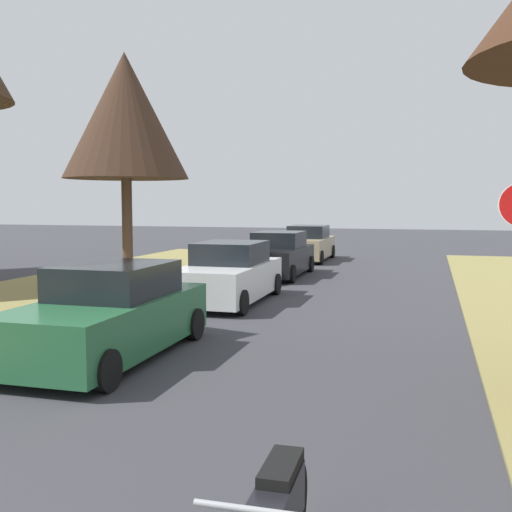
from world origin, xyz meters
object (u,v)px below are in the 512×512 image
at_px(parked_sedan_tan, 308,244).
at_px(parked_sedan_black, 278,256).
at_px(parked_sedan_green, 110,315).
at_px(parked_sedan_white, 229,275).
at_px(street_tree_left_mid_b, 125,116).

bearing_deg(parked_sedan_tan, parked_sedan_black, -88.74).
bearing_deg(parked_sedan_tan, parked_sedan_green, -89.40).
relative_size(parked_sedan_white, parked_sedan_black, 1.00).
bearing_deg(parked_sedan_white, parked_sedan_green, -90.84).
bearing_deg(parked_sedan_white, parked_sedan_tan, 91.31).
xyz_separation_m(parked_sedan_green, parked_sedan_tan, (-0.18, 17.75, 0.00)).
height_order(parked_sedan_white, parked_sedan_tan, same).
distance_m(street_tree_left_mid_b, parked_sedan_tan, 11.48).
bearing_deg(parked_sedan_green, street_tree_left_mid_b, 116.38).
bearing_deg(street_tree_left_mid_b, parked_sedan_black, 44.84).
height_order(street_tree_left_mid_b, parked_sedan_tan, street_tree_left_mid_b).
xyz_separation_m(parked_sedan_green, parked_sedan_black, (-0.05, 11.71, 0.00)).
distance_m(street_tree_left_mid_b, parked_sedan_white, 6.34).
relative_size(parked_sedan_green, parked_sedan_tan, 1.00).
xyz_separation_m(street_tree_left_mid_b, parked_sedan_white, (3.99, -1.97, -4.51)).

